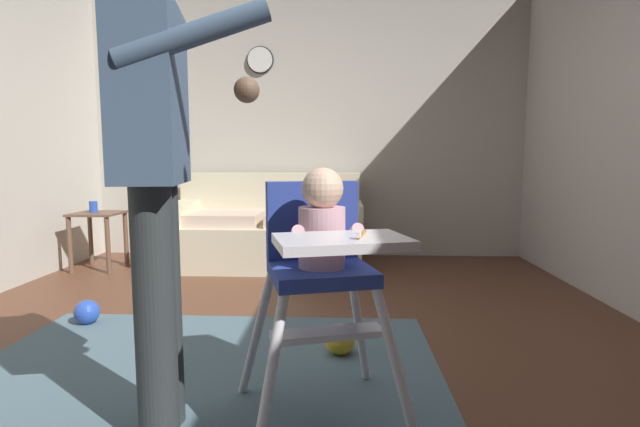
{
  "coord_description": "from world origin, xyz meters",
  "views": [
    {
      "loc": [
        0.36,
        -2.19,
        0.99
      ],
      "look_at": [
        0.28,
        -0.54,
        0.8
      ],
      "focal_mm": 26.31,
      "sensor_mm": 36.0,
      "label": 1
    }
  ],
  "objects_px": {
    "adult_standing": "(155,169)",
    "couch": "(268,230)",
    "toy_ball": "(87,312)",
    "wall_clock": "(260,60)",
    "toy_ball_second": "(340,339)",
    "side_table": "(98,228)",
    "high_chair": "(321,249)",
    "sippy_cup": "(93,207)"
  },
  "relations": [
    {
      "from": "adult_standing",
      "to": "side_table",
      "type": "distance_m",
      "value": 2.99
    },
    {
      "from": "toy_ball",
      "to": "wall_clock",
      "type": "height_order",
      "value": "wall_clock"
    },
    {
      "from": "couch",
      "to": "toy_ball",
      "type": "height_order",
      "value": "couch"
    },
    {
      "from": "toy_ball_second",
      "to": "wall_clock",
      "type": "relative_size",
      "value": 0.58
    },
    {
      "from": "toy_ball",
      "to": "side_table",
      "type": "distance_m",
      "value": 1.58
    },
    {
      "from": "adult_standing",
      "to": "toy_ball_second",
      "type": "height_order",
      "value": "adult_standing"
    },
    {
      "from": "side_table",
      "to": "wall_clock",
      "type": "xyz_separation_m",
      "value": [
        1.37,
        0.74,
        1.61
      ]
    },
    {
      "from": "adult_standing",
      "to": "toy_ball",
      "type": "xyz_separation_m",
      "value": [
        -0.89,
        1.09,
        -0.89
      ]
    },
    {
      "from": "high_chair",
      "to": "side_table",
      "type": "height_order",
      "value": "high_chair"
    },
    {
      "from": "toy_ball",
      "to": "couch",
      "type": "bearing_deg",
      "value": 63.18
    },
    {
      "from": "adult_standing",
      "to": "side_table",
      "type": "height_order",
      "value": "adult_standing"
    },
    {
      "from": "toy_ball",
      "to": "sippy_cup",
      "type": "distance_m",
      "value": 1.64
    },
    {
      "from": "couch",
      "to": "sippy_cup",
      "type": "height_order",
      "value": "couch"
    },
    {
      "from": "toy_ball",
      "to": "toy_ball_second",
      "type": "distance_m",
      "value": 1.58
    },
    {
      "from": "toy_ball_second",
      "to": "wall_clock",
      "type": "height_order",
      "value": "wall_clock"
    },
    {
      "from": "toy_ball_second",
      "to": "wall_clock",
      "type": "bearing_deg",
      "value": 108.14
    },
    {
      "from": "couch",
      "to": "toy_ball",
      "type": "relative_size",
      "value": 12.04
    },
    {
      "from": "adult_standing",
      "to": "toy_ball_second",
      "type": "distance_m",
      "value": 1.3
    },
    {
      "from": "high_chair",
      "to": "wall_clock",
      "type": "xyz_separation_m",
      "value": [
        -0.75,
        3.12,
        1.32
      ]
    },
    {
      "from": "high_chair",
      "to": "side_table",
      "type": "bearing_deg",
      "value": -153.92
    },
    {
      "from": "high_chair",
      "to": "wall_clock",
      "type": "relative_size",
      "value": 3.57
    },
    {
      "from": "couch",
      "to": "side_table",
      "type": "xyz_separation_m",
      "value": [
        -1.5,
        -0.26,
        0.05
      ]
    },
    {
      "from": "couch",
      "to": "sippy_cup",
      "type": "xyz_separation_m",
      "value": [
        -1.53,
        -0.26,
        0.24
      ]
    },
    {
      "from": "sippy_cup",
      "to": "wall_clock",
      "type": "height_order",
      "value": "wall_clock"
    },
    {
      "from": "high_chair",
      "to": "toy_ball",
      "type": "distance_m",
      "value": 1.86
    },
    {
      "from": "adult_standing",
      "to": "couch",
      "type": "bearing_deg",
      "value": 80.59
    },
    {
      "from": "adult_standing",
      "to": "wall_clock",
      "type": "bearing_deg",
      "value": 82.76
    },
    {
      "from": "toy_ball",
      "to": "high_chair",
      "type": "bearing_deg",
      "value": -33.99
    },
    {
      "from": "side_table",
      "to": "toy_ball",
      "type": "bearing_deg",
      "value": -64.88
    },
    {
      "from": "side_table",
      "to": "sippy_cup",
      "type": "height_order",
      "value": "sippy_cup"
    },
    {
      "from": "toy_ball",
      "to": "wall_clock",
      "type": "xyz_separation_m",
      "value": [
        0.71,
        2.14,
        1.91
      ]
    },
    {
      "from": "couch",
      "to": "toy_ball",
      "type": "distance_m",
      "value": 1.88
    },
    {
      "from": "sippy_cup",
      "to": "wall_clock",
      "type": "xyz_separation_m",
      "value": [
        1.4,
        0.74,
        1.42
      ]
    },
    {
      "from": "adult_standing",
      "to": "toy_ball",
      "type": "distance_m",
      "value": 1.66
    },
    {
      "from": "adult_standing",
      "to": "side_table",
      "type": "xyz_separation_m",
      "value": [
        -1.55,
        2.49,
        -0.58
      ]
    },
    {
      "from": "high_chair",
      "to": "toy_ball_second",
      "type": "bearing_deg",
      "value": 157.91
    },
    {
      "from": "adult_standing",
      "to": "toy_ball",
      "type": "relative_size",
      "value": 11.5
    },
    {
      "from": "wall_clock",
      "to": "toy_ball_second",
      "type": "bearing_deg",
      "value": -71.86
    },
    {
      "from": "high_chair",
      "to": "side_table",
      "type": "xyz_separation_m",
      "value": [
        -2.12,
        2.39,
        -0.28
      ]
    },
    {
      "from": "high_chair",
      "to": "adult_standing",
      "type": "relative_size",
      "value": 0.57
    },
    {
      "from": "couch",
      "to": "side_table",
      "type": "relative_size",
      "value": 3.4
    },
    {
      "from": "wall_clock",
      "to": "side_table",
      "type": "bearing_deg",
      "value": -151.72
    }
  ]
}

